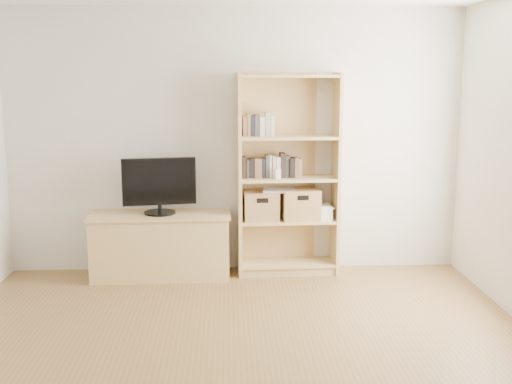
{
  "coord_description": "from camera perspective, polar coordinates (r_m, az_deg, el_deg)",
  "views": [
    {
      "loc": [
        -0.08,
        -3.84,
        1.98
      ],
      "look_at": [
        0.18,
        1.9,
        0.9
      ],
      "focal_mm": 45.0,
      "sensor_mm": 36.0,
      "label": 1
    }
  ],
  "objects": [
    {
      "name": "laptop",
      "position": [
        6.27,
        2.05,
        0.14
      ],
      "size": [
        0.33,
        0.24,
        0.02
      ],
      "primitive_type": "cube",
      "rotation": [
        0.0,
        0.0,
        -0.09
      ],
      "color": "silver",
      "rests_on": "basket_left"
    },
    {
      "name": "baby_monitor",
      "position": [
        6.15,
        1.99,
        1.58
      ],
      "size": [
        0.05,
        0.04,
        0.1
      ],
      "primitive_type": "cube",
      "rotation": [
        0.0,
        0.0,
        0.07
      ],
      "color": "white",
      "rests_on": "bookshelf"
    },
    {
      "name": "basket_right",
      "position": [
        6.34,
        3.92,
        -1.06
      ],
      "size": [
        0.39,
        0.33,
        0.3
      ],
      "primitive_type": "cube",
      "rotation": [
        0.0,
        0.0,
        0.09
      ],
      "color": "olive",
      "rests_on": "bookshelf"
    },
    {
      "name": "bookshelf",
      "position": [
        6.27,
        2.86,
        1.52
      ],
      "size": [
        1.0,
        0.39,
        1.98
      ],
      "primitive_type": "cube",
      "rotation": [
        0.0,
        0.0,
        0.04
      ],
      "color": "tan",
      "rests_on": "floor"
    },
    {
      "name": "television",
      "position": [
        6.22,
        -8.61,
        0.58
      ],
      "size": [
        0.7,
        0.17,
        0.55
      ],
      "primitive_type": "cube",
      "rotation": [
        0.0,
        0.0,
        0.16
      ],
      "color": "black",
      "rests_on": "tv_stand"
    },
    {
      "name": "floor",
      "position": [
        4.32,
        -1.29,
        -16.65
      ],
      "size": [
        4.5,
        5.0,
        0.01
      ],
      "primitive_type": "cube",
      "color": "brown",
      "rests_on": "ground"
    },
    {
      "name": "front_wall",
      "position": [
        1.5,
        0.86,
        -16.25
      ],
      "size": [
        4.5,
        0.02,
        2.6
      ],
      "primitive_type": "cube",
      "color": "beige",
      "rests_on": "floor"
    },
    {
      "name": "basket_left",
      "position": [
        6.29,
        0.46,
        -1.22
      ],
      "size": [
        0.35,
        0.29,
        0.28
      ],
      "primitive_type": "cube",
      "rotation": [
        0.0,
        0.0,
        0.05
      ],
      "color": "olive",
      "rests_on": "bookshelf"
    },
    {
      "name": "magazine_stack",
      "position": [
        6.39,
        5.86,
        -1.82
      ],
      "size": [
        0.19,
        0.26,
        0.12
      ],
      "primitive_type": "cube",
      "rotation": [
        0.0,
        0.0,
        0.04
      ],
      "color": "silver",
      "rests_on": "bookshelf"
    },
    {
      "name": "books_row_mid",
      "position": [
        6.28,
        2.84,
        2.44
      ],
      "size": [
        0.91,
        0.22,
        0.24
      ],
      "primitive_type": "cube",
      "rotation": [
        0.0,
        0.0,
        0.05
      ],
      "color": "black",
      "rests_on": "bookshelf"
    },
    {
      "name": "tv_stand",
      "position": [
        6.35,
        -8.45,
        -4.8
      ],
      "size": [
        1.33,
        0.53,
        0.6
      ],
      "primitive_type": "cube",
      "rotation": [
        0.0,
        0.0,
        0.03
      ],
      "color": "tan",
      "rests_on": "floor"
    },
    {
      "name": "books_row_upper",
      "position": [
        6.21,
        0.86,
        5.91
      ],
      "size": [
        0.37,
        0.15,
        0.19
      ],
      "primitive_type": "cube",
      "rotation": [
        0.0,
        0.0,
        0.04
      ],
      "color": "black",
      "rests_on": "bookshelf"
    },
    {
      "name": "back_wall",
      "position": [
        6.38,
        -1.88,
        4.51
      ],
      "size": [
        4.5,
        0.02,
        2.6
      ],
      "primitive_type": "cube",
      "color": "beige",
      "rests_on": "floor"
    }
  ]
}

